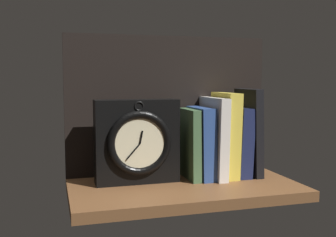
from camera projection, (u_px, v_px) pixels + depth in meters
The scene contains 9 objects.
ground_plane at pixel (185, 189), 99.15cm from camera, with size 55.79×29.14×2.50cm, color brown.
back_panel at pixel (169, 105), 110.57cm from camera, with size 55.79×1.20×37.37cm, color black.
book_green_romantic at pixel (190, 144), 104.45cm from camera, with size 2.24×12.18×18.06cm, color #476B44.
book_blue_modern at pixel (201, 143), 105.32cm from camera, with size 3.60×13.03×18.48cm, color #2D4C8E.
book_white_catcher at pixel (213, 137), 106.14cm from camera, with size 2.56×15.42×20.95cm, color silver.
book_yellow_seinlanguage at pixel (225, 135), 107.01cm from camera, with size 3.52×12.94×22.18cm, color gold.
book_navy_bierce at pixel (238, 141), 108.25cm from camera, with size 3.48×12.21×18.27cm, color #192147.
book_black_skeptic at pixel (249, 132), 108.88cm from camera, with size 2.17×12.74×23.15cm, color black.
framed_clock at pixel (137, 142), 99.53cm from camera, with size 20.75×7.22×20.75cm.
Camera 1 is at (-30.95, -92.01, 25.72)cm, focal length 43.14 mm.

